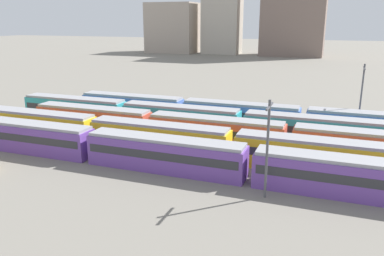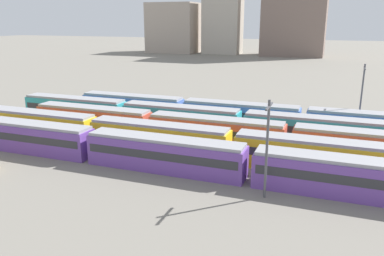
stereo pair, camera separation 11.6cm
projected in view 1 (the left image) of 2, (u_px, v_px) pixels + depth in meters
The scene contains 9 objects.
ground_plane at pixel (102, 132), 57.31m from camera, with size 600.00×600.00×0.00m, color slate.
train_track_0 at pixel (165, 154), 42.42m from camera, with size 55.80×3.06×3.75m.
train_track_1 at pixel (159, 138), 48.18m from camera, with size 55.80×3.06×3.75m.
train_track_2 at pixel (289, 139), 47.77m from camera, with size 74.70×3.06×3.75m.
train_track_3 at pixel (242, 123), 54.85m from camera, with size 74.70×3.06×3.75m.
catenary_pole_0 at pixel (267, 144), 34.95m from camera, with size 0.24×3.20×9.30m.
catenary_pole_1 at pixel (361, 95), 55.96m from camera, with size 0.24×3.20×10.05m.
distant_building_0 at pixel (174, 28), 196.94m from camera, with size 24.14×19.79×24.39m, color #A89989.
distant_building_1 at pixel (222, 23), 187.75m from camera, with size 17.72×12.86×29.20m, color #B2A899.
Camera 1 is at (31.59, -36.57, 15.99)m, focal length 36.32 mm.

